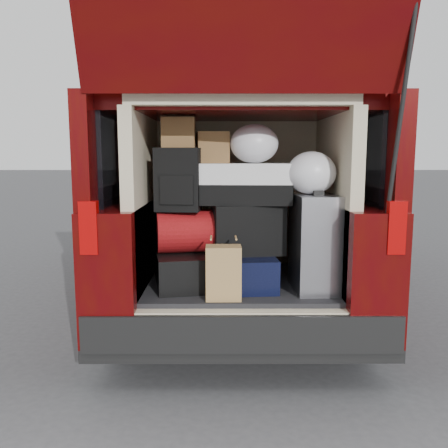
{
  "coord_description": "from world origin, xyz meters",
  "views": [
    {
      "loc": [
        -0.11,
        -2.95,
        1.43
      ],
      "look_at": [
        -0.1,
        0.2,
        0.96
      ],
      "focal_mm": 38.0,
      "sensor_mm": 36.0,
      "label": 1
    }
  ],
  "objects_px": {
    "silver_roller": "(314,242)",
    "black_soft_case": "(248,229)",
    "black_hardshell": "(187,268)",
    "kraft_bag": "(223,273)",
    "backpack": "(178,180)",
    "red_duffel": "(190,231)",
    "twotone_duffel": "(246,184)",
    "navy_hardshell": "(243,270)"
  },
  "relations": [
    {
      "from": "silver_roller",
      "to": "black_soft_case",
      "type": "distance_m",
      "value": 0.45
    },
    {
      "from": "black_hardshell",
      "to": "black_soft_case",
      "type": "height_order",
      "value": "black_soft_case"
    },
    {
      "from": "silver_roller",
      "to": "kraft_bag",
      "type": "bearing_deg",
      "value": -162.72
    },
    {
      "from": "kraft_bag",
      "to": "backpack",
      "type": "xyz_separation_m",
      "value": [
        -0.3,
        0.29,
        0.55
      ]
    },
    {
      "from": "red_duffel",
      "to": "twotone_duffel",
      "type": "xyz_separation_m",
      "value": [
        0.38,
        0.02,
        0.32
      ]
    },
    {
      "from": "navy_hardshell",
      "to": "twotone_duffel",
      "type": "height_order",
      "value": "twotone_duffel"
    },
    {
      "from": "black_hardshell",
      "to": "black_soft_case",
      "type": "xyz_separation_m",
      "value": [
        0.41,
        0.0,
        0.27
      ]
    },
    {
      "from": "navy_hardshell",
      "to": "twotone_duffel",
      "type": "distance_m",
      "value": 0.58
    },
    {
      "from": "backpack",
      "to": "kraft_bag",
      "type": "bearing_deg",
      "value": -38.97
    },
    {
      "from": "black_hardshell",
      "to": "silver_roller",
      "type": "distance_m",
      "value": 0.86
    },
    {
      "from": "black_hardshell",
      "to": "twotone_duffel",
      "type": "height_order",
      "value": "twotone_duffel"
    },
    {
      "from": "kraft_bag",
      "to": "red_duffel",
      "type": "xyz_separation_m",
      "value": [
        -0.23,
        0.33,
        0.2
      ]
    },
    {
      "from": "navy_hardshell",
      "to": "kraft_bag",
      "type": "relative_size",
      "value": 1.5
    },
    {
      "from": "red_duffel",
      "to": "backpack",
      "type": "distance_m",
      "value": 0.36
    },
    {
      "from": "black_hardshell",
      "to": "kraft_bag",
      "type": "distance_m",
      "value": 0.42
    },
    {
      "from": "navy_hardshell",
      "to": "backpack",
      "type": "xyz_separation_m",
      "value": [
        -0.42,
        0.0,
        0.61
      ]
    },
    {
      "from": "navy_hardshell",
      "to": "black_soft_case",
      "type": "height_order",
      "value": "black_soft_case"
    },
    {
      "from": "black_hardshell",
      "to": "silver_roller",
      "type": "bearing_deg",
      "value": -18.91
    },
    {
      "from": "black_hardshell",
      "to": "kraft_bag",
      "type": "xyz_separation_m",
      "value": [
        0.25,
        -0.33,
        0.05
      ]
    },
    {
      "from": "black_hardshell",
      "to": "red_duffel",
      "type": "relative_size",
      "value": 1.31
    },
    {
      "from": "silver_roller",
      "to": "twotone_duffel",
      "type": "relative_size",
      "value": 1.05
    },
    {
      "from": "black_soft_case",
      "to": "black_hardshell",
      "type": "bearing_deg",
      "value": 171.38
    },
    {
      "from": "black_hardshell",
      "to": "navy_hardshell",
      "type": "distance_m",
      "value": 0.38
    },
    {
      "from": "navy_hardshell",
      "to": "black_soft_case",
      "type": "distance_m",
      "value": 0.28
    },
    {
      "from": "backpack",
      "to": "navy_hardshell",
      "type": "bearing_deg",
      "value": 4.48
    },
    {
      "from": "black_soft_case",
      "to": "backpack",
      "type": "xyz_separation_m",
      "value": [
        -0.46,
        -0.05,
        0.33
      ]
    },
    {
      "from": "red_duffel",
      "to": "backpack",
      "type": "bearing_deg",
      "value": -159.0
    },
    {
      "from": "black_soft_case",
      "to": "silver_roller",
      "type": "bearing_deg",
      "value": -24.75
    },
    {
      "from": "black_hardshell",
      "to": "kraft_bag",
      "type": "height_order",
      "value": "kraft_bag"
    },
    {
      "from": "backpack",
      "to": "black_soft_case",
      "type": "bearing_deg",
      "value": 10.97
    },
    {
      "from": "silver_roller",
      "to": "twotone_duffel",
      "type": "distance_m",
      "value": 0.59
    },
    {
      "from": "black_hardshell",
      "to": "backpack",
      "type": "relative_size",
      "value": 1.38
    },
    {
      "from": "black_hardshell",
      "to": "navy_hardshell",
      "type": "height_order",
      "value": "black_hardshell"
    },
    {
      "from": "navy_hardshell",
      "to": "silver_roller",
      "type": "xyz_separation_m",
      "value": [
        0.46,
        -0.07,
        0.2
      ]
    },
    {
      "from": "silver_roller",
      "to": "black_soft_case",
      "type": "relative_size",
      "value": 1.34
    },
    {
      "from": "kraft_bag",
      "to": "backpack",
      "type": "bearing_deg",
      "value": 135.14
    },
    {
      "from": "silver_roller",
      "to": "twotone_duffel",
      "type": "height_order",
      "value": "twotone_duffel"
    },
    {
      "from": "backpack",
      "to": "twotone_duffel",
      "type": "height_order",
      "value": "backpack"
    },
    {
      "from": "black_hardshell",
      "to": "backpack",
      "type": "xyz_separation_m",
      "value": [
        -0.05,
        -0.05,
        0.6
      ]
    },
    {
      "from": "navy_hardshell",
      "to": "red_duffel",
      "type": "bearing_deg",
      "value": 167.56
    },
    {
      "from": "silver_roller",
      "to": "black_soft_case",
      "type": "xyz_separation_m",
      "value": [
        -0.42,
        0.12,
        0.07
      ]
    },
    {
      "from": "black_soft_case",
      "to": "backpack",
      "type": "relative_size",
      "value": 1.13
    }
  ]
}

